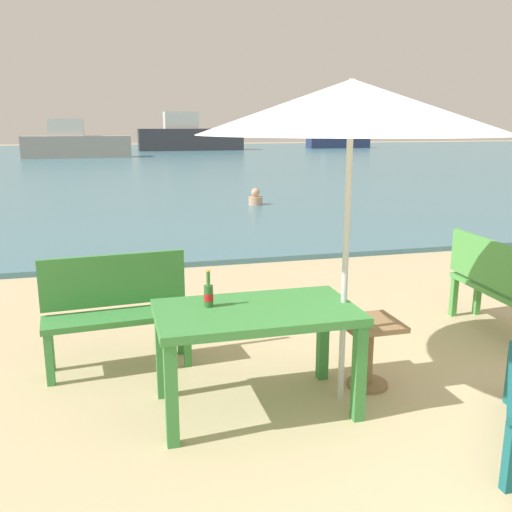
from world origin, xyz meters
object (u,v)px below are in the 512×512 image
at_px(bench_green_left, 494,281).
at_px(swimmer_person, 255,198).
at_px(beer_bottle_amber, 209,294).
at_px(boat_ferry, 189,136).
at_px(side_table_wood, 369,344).
at_px(boat_barge, 76,144).
at_px(boat_sailboat, 337,140).
at_px(bench_green_right, 116,305).
at_px(picnic_table_green, 256,323).
at_px(patio_umbrella, 351,108).

relative_size(bench_green_left, swimmer_person, 2.97).
relative_size(beer_bottle_amber, boat_ferry, 0.03).
xyz_separation_m(beer_bottle_amber, boat_ferry, (5.42, 39.88, 0.26)).
distance_m(side_table_wood, boat_barge, 31.95).
bearing_deg(side_table_wood, boat_barge, 96.75).
relative_size(boat_barge, boat_sailboat, 1.18).
bearing_deg(bench_green_right, side_table_wood, -25.45).
height_order(bench_green_right, boat_sailboat, boat_sailboat).
bearing_deg(side_table_wood, swimmer_person, 80.68).
height_order(picnic_table_green, swimmer_person, picnic_table_green).
height_order(beer_bottle_amber, boat_ferry, boat_ferry).
bearing_deg(bench_green_left, boat_barge, 99.90).
relative_size(picnic_table_green, bench_green_right, 1.14).
bearing_deg(picnic_table_green, boat_barge, 95.06).
relative_size(side_table_wood, boat_ferry, 0.07).
height_order(boat_sailboat, boat_ferry, boat_ferry).
height_order(side_table_wood, bench_green_right, bench_green_right).
bearing_deg(bench_green_right, picnic_table_green, -46.88).
relative_size(patio_umbrella, boat_barge, 0.37).
xyz_separation_m(picnic_table_green, side_table_wood, (0.94, 0.11, -0.30)).
bearing_deg(side_table_wood, picnic_table_green, -173.00).
height_order(patio_umbrella, boat_sailboat, patio_umbrella).
xyz_separation_m(beer_bottle_amber, boat_sailboat, (18.12, 40.95, -0.08)).
relative_size(side_table_wood, bench_green_right, 0.44).
height_order(bench_green_left, boat_sailboat, boat_sailboat).
bearing_deg(bench_green_right, boat_barge, 93.48).
distance_m(beer_bottle_amber, bench_green_left, 3.01).
distance_m(beer_bottle_amber, boat_ferry, 40.25).
xyz_separation_m(patio_umbrella, boat_ferry, (4.46, 40.02, -1.00)).
height_order(patio_umbrella, swimmer_person, patio_umbrella).
bearing_deg(swimmer_person, picnic_table_green, -104.53).
bearing_deg(swimmer_person, boat_barge, 103.46).
relative_size(boat_barge, boat_ferry, 0.79).
xyz_separation_m(bench_green_right, boat_barge, (-1.87, 30.83, 0.35)).
xyz_separation_m(bench_green_left, boat_barge, (-5.41, 31.00, 0.35)).
relative_size(side_table_wood, swimmer_person, 1.32).
bearing_deg(beer_bottle_amber, bench_green_left, 14.04).
bearing_deg(picnic_table_green, bench_green_left, 18.09).
relative_size(bench_green_left, bench_green_right, 0.99).
bearing_deg(beer_bottle_amber, picnic_table_green, -20.95).
bearing_deg(boat_sailboat, boat_ferry, -175.19).
height_order(side_table_wood, boat_sailboat, boat_sailboat).
height_order(beer_bottle_amber, bench_green_left, beer_bottle_amber).
distance_m(bench_green_left, swimmer_person, 8.80).
bearing_deg(picnic_table_green, bench_green_right, 133.12).
distance_m(patio_umbrella, boat_barge, 32.08).
height_order(swimmer_person, boat_sailboat, boat_sailboat).
distance_m(beer_bottle_amber, boat_sailboat, 44.77).
relative_size(bench_green_right, boat_ferry, 0.15).
bearing_deg(patio_umbrella, beer_bottle_amber, 171.67).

